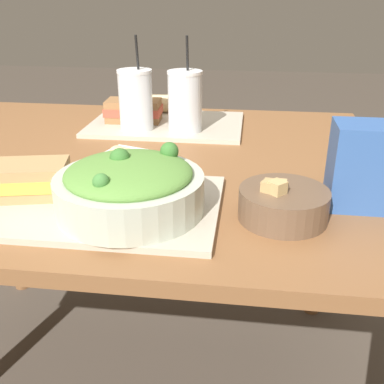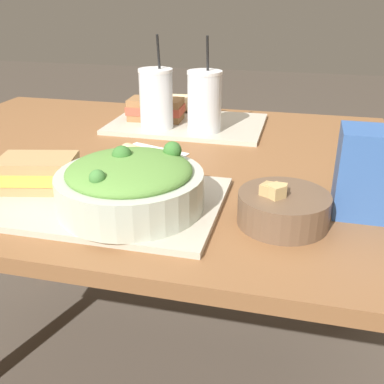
# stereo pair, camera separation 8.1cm
# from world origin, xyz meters

# --- Properties ---
(ground_plane) EXTENTS (12.00, 12.00, 0.00)m
(ground_plane) POSITION_xyz_m (0.00, 0.00, 0.00)
(ground_plane) COLOR #4C4238
(dining_table) EXTENTS (1.31, 1.00, 0.77)m
(dining_table) POSITION_xyz_m (0.00, 0.00, 0.67)
(dining_table) COLOR brown
(dining_table) RESTS_ON ground_plane
(tray_near) EXTENTS (0.45, 0.30, 0.01)m
(tray_near) POSITION_xyz_m (0.05, -0.28, 0.78)
(tray_near) COLOR #BCB29E
(tray_near) RESTS_ON dining_table
(tray_far) EXTENTS (0.45, 0.30, 0.01)m
(tray_far) POSITION_xyz_m (0.07, 0.27, 0.78)
(tray_far) COLOR #BCB29E
(tray_far) RESTS_ON dining_table
(salad_bowl) EXTENTS (0.26, 0.26, 0.11)m
(salad_bowl) POSITION_xyz_m (0.11, -0.31, 0.83)
(salad_bowl) COLOR beige
(salad_bowl) RESTS_ON tray_near
(soup_bowl) EXTENTS (0.16, 0.16, 0.08)m
(soup_bowl) POSITION_xyz_m (0.38, -0.28, 0.80)
(soup_bowl) COLOR brown
(soup_bowl) RESTS_ON dining_table
(sandwich_near) EXTENTS (0.17, 0.13, 0.06)m
(sandwich_near) POSITION_xyz_m (-0.10, -0.27, 0.81)
(sandwich_near) COLOR tan
(sandwich_near) RESTS_ON tray_near
(baguette_near) EXTENTS (0.18, 0.13, 0.06)m
(baguette_near) POSITION_xyz_m (0.11, -0.17, 0.81)
(baguette_near) COLOR #DBBC84
(baguette_near) RESTS_ON tray_near
(sandwich_far) EXTENTS (0.17, 0.10, 0.06)m
(sandwich_far) POSITION_xyz_m (-0.03, 0.27, 0.81)
(sandwich_far) COLOR olive
(sandwich_far) RESTS_ON tray_far
(baguette_far) EXTENTS (0.15, 0.07, 0.06)m
(baguette_far) POSITION_xyz_m (0.06, 0.39, 0.81)
(baguette_far) COLOR #DBBC84
(baguette_far) RESTS_ON tray_far
(drink_cup_dark) EXTENTS (0.10, 0.10, 0.26)m
(drink_cup_dark) POSITION_xyz_m (0.00, 0.19, 0.86)
(drink_cup_dark) COLOR silver
(drink_cup_dark) RESTS_ON tray_far
(drink_cup_red) EXTENTS (0.10, 0.10, 0.26)m
(drink_cup_red) POSITION_xyz_m (0.14, 0.19, 0.86)
(drink_cup_red) COLOR silver
(drink_cup_red) RESTS_ON tray_far
(chip_bag) EXTENTS (0.13, 0.09, 0.16)m
(chip_bag) POSITION_xyz_m (0.54, -0.21, 0.85)
(chip_bag) COLOR #335BA3
(chip_bag) RESTS_ON dining_table
(napkin_folded) EXTENTS (0.20, 0.17, 0.00)m
(napkin_folded) POSITION_xyz_m (0.04, -0.01, 0.77)
(napkin_folded) COLOR white
(napkin_folded) RESTS_ON dining_table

